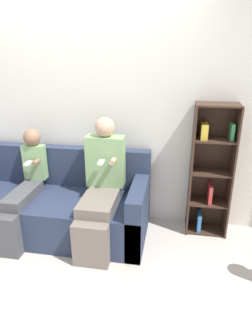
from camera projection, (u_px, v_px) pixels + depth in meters
ground_plane at (64, 261)px, 2.91m from camera, size 14.00×14.00×0.00m
back_wall at (87, 111)px, 3.35m from camera, size 10.00×0.06×2.55m
couch at (48, 206)px, 3.34m from camera, size 2.20×0.85×0.89m
adult_seated at (101, 183)px, 3.03m from camera, size 0.40×0.82×1.28m
child_seated at (24, 187)px, 3.16m from camera, size 0.25×0.84×1.12m
bookshelf at (210, 171)px, 3.20m from camera, size 0.43×0.30×1.43m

